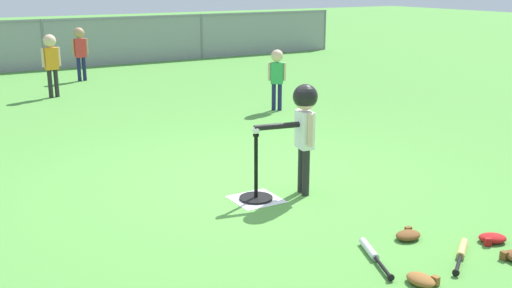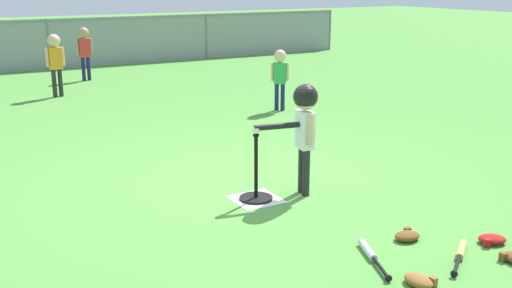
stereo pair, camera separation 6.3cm
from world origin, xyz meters
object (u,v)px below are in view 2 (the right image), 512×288
at_px(baseball_on_tee, 256,130).
at_px(batter_child, 304,117).
at_px(fielder_near_right, 84,47).
at_px(batting_tee, 256,190).
at_px(spare_bat_wood, 460,253).
at_px(spare_bat_silver, 370,253).
at_px(fielder_deep_left, 280,72).
at_px(fielder_deep_center, 55,57).
at_px(glove_tossed_aside, 419,281).
at_px(glove_near_bats, 407,236).
at_px(glove_by_plate, 492,239).

relative_size(baseball_on_tee, batter_child, 0.07).
distance_m(batter_child, fielder_near_right, 7.85).
height_order(batting_tee, spare_bat_wood, batting_tee).
relative_size(batter_child, spare_bat_silver, 1.82).
xyz_separation_m(batter_child, spare_bat_wood, (0.26, -1.74, -0.74)).
height_order(batting_tee, fielder_near_right, fielder_near_right).
bearing_deg(fielder_deep_left, fielder_deep_center, 133.71).
bearing_deg(glove_tossed_aside, fielder_deep_left, 67.62).
bearing_deg(spare_bat_silver, glove_near_bats, 11.52).
bearing_deg(baseball_on_tee, batting_tee, 180.00).
bearing_deg(batter_child, glove_tossed_aside, -99.78).
xyz_separation_m(batter_child, fielder_deep_center, (-0.96, 6.33, -0.06)).
xyz_separation_m(baseball_on_tee, glove_by_plate, (1.14, -1.79, -0.65)).
distance_m(spare_bat_silver, spare_bat_wood, 0.69).
bearing_deg(glove_tossed_aside, spare_bat_silver, 90.97).
bearing_deg(glove_near_bats, fielder_deep_center, 98.09).
distance_m(spare_bat_wood, glove_by_plate, 0.40).
bearing_deg(glove_near_bats, glove_by_plate, -35.86).
bearing_deg(fielder_near_right, spare_bat_silver, -91.75).
distance_m(fielder_near_right, glove_tossed_aside, 9.79).
bearing_deg(spare_bat_wood, batting_tee, 111.90).
height_order(glove_by_plate, glove_tossed_aside, same).
distance_m(fielder_deep_center, spare_bat_silver, 7.79).
distance_m(baseball_on_tee, fielder_deep_center, 6.26).
xyz_separation_m(fielder_deep_left, spare_bat_silver, (-2.19, -4.80, -0.59)).
relative_size(batting_tee, glove_tossed_aside, 2.78).
xyz_separation_m(fielder_deep_left, glove_near_bats, (-1.73, -4.70, -0.59)).
height_order(baseball_on_tee, glove_by_plate, baseball_on_tee).
height_order(glove_near_bats, glove_tossed_aside, same).
bearing_deg(fielder_deep_center, glove_tossed_aside, -85.64).
relative_size(baseball_on_tee, spare_bat_wood, 0.15).
bearing_deg(glove_by_plate, fielder_deep_center, 101.43).
bearing_deg(glove_tossed_aside, spare_bat_wood, 16.05).
xyz_separation_m(fielder_near_right, glove_by_plate, (0.72, -9.55, -0.66)).
bearing_deg(spare_bat_silver, spare_bat_wood, -28.99).
height_order(spare_bat_wood, glove_tossed_aside, glove_tossed_aside).
distance_m(fielder_deep_left, glove_near_bats, 5.04).
bearing_deg(spare_bat_wood, baseball_on_tee, 111.90).
height_order(spare_bat_silver, spare_bat_wood, same).
relative_size(fielder_near_right, glove_tossed_aside, 4.66).
relative_size(batter_child, fielder_deep_left, 1.12).
distance_m(batting_tee, spare_bat_silver, 1.51).
bearing_deg(fielder_near_right, baseball_on_tee, -93.09).
distance_m(spare_bat_silver, glove_by_plate, 1.04).
xyz_separation_m(glove_by_plate, glove_near_bats, (-0.54, 0.39, 0.00)).
relative_size(fielder_deep_left, glove_by_plate, 3.58).
bearing_deg(fielder_near_right, glove_by_plate, -85.69).
bearing_deg(fielder_near_right, glove_tossed_aside, -91.61).
height_order(fielder_near_right, glove_near_bats, fielder_near_right).
relative_size(batting_tee, glove_by_plate, 2.39).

